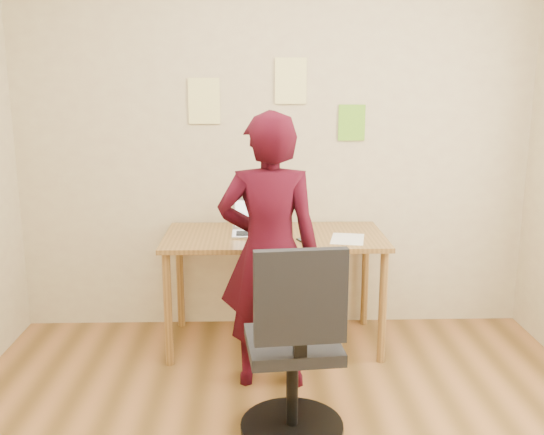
{
  "coord_description": "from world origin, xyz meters",
  "views": [
    {
      "loc": [
        -0.13,
        -2.37,
        1.7
      ],
      "look_at": [
        -0.04,
        0.95,
        0.95
      ],
      "focal_mm": 40.0,
      "sensor_mm": 36.0,
      "label": 1
    }
  ],
  "objects_px": {
    "person": "(269,252)",
    "laptop": "(255,226)",
    "desk": "(274,248)",
    "phone": "(306,241)",
    "office_chair": "(295,356)"
  },
  "relations": [
    {
      "from": "laptop",
      "to": "phone",
      "type": "height_order",
      "value": "laptop"
    },
    {
      "from": "phone",
      "to": "person",
      "type": "xyz_separation_m",
      "value": [
        -0.23,
        -0.35,
        0.03
      ]
    },
    {
      "from": "desk",
      "to": "phone",
      "type": "height_order",
      "value": "phone"
    },
    {
      "from": "desk",
      "to": "office_chair",
      "type": "xyz_separation_m",
      "value": [
        0.06,
        -1.09,
        -0.23
      ]
    },
    {
      "from": "desk",
      "to": "person",
      "type": "relative_size",
      "value": 0.9
    },
    {
      "from": "desk",
      "to": "laptop",
      "type": "distance_m",
      "value": 0.19
    },
    {
      "from": "laptop",
      "to": "person",
      "type": "height_order",
      "value": "person"
    },
    {
      "from": "office_chair",
      "to": "phone",
      "type": "bearing_deg",
      "value": 76.45
    },
    {
      "from": "desk",
      "to": "office_chair",
      "type": "distance_m",
      "value": 1.12
    },
    {
      "from": "desk",
      "to": "phone",
      "type": "relative_size",
      "value": 9.19
    },
    {
      "from": "laptop",
      "to": "office_chair",
      "type": "xyz_separation_m",
      "value": [
        0.19,
        -1.14,
        -0.37
      ]
    },
    {
      "from": "desk",
      "to": "office_chair",
      "type": "height_order",
      "value": "office_chair"
    },
    {
      "from": "office_chair",
      "to": "person",
      "type": "distance_m",
      "value": 0.67
    },
    {
      "from": "desk",
      "to": "person",
      "type": "xyz_separation_m",
      "value": [
        -0.05,
        -0.53,
        0.12
      ]
    },
    {
      "from": "person",
      "to": "laptop",
      "type": "bearing_deg",
      "value": -81.08
    }
  ]
}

